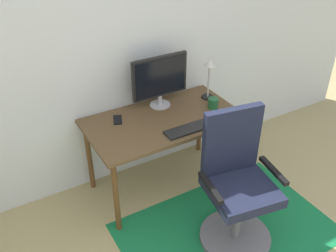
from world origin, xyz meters
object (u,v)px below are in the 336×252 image
at_px(computer_mouse, 218,115).
at_px(cell_phone, 118,120).
at_px(desk_lamp, 209,71).
at_px(coffee_cup, 213,103).
at_px(office_chair, 236,193).
at_px(desk, 163,126).
at_px(monitor, 160,78).
at_px(keyboard, 190,129).

xyz_separation_m(computer_mouse, cell_phone, (-0.74, 0.37, -0.01)).
height_order(computer_mouse, desk_lamp, desk_lamp).
distance_m(cell_phone, desk_lamp, 0.91).
distance_m(coffee_cup, office_chair, 0.85).
relative_size(desk, office_chair, 1.19).
distance_m(monitor, keyboard, 0.52).
distance_m(keyboard, coffee_cup, 0.40).
bearing_deg(desk_lamp, keyboard, -139.12).
distance_m(computer_mouse, desk_lamp, 0.42).
bearing_deg(office_chair, computer_mouse, 77.32).
distance_m(desk, computer_mouse, 0.46).
bearing_deg(monitor, coffee_cup, -35.81).
relative_size(computer_mouse, coffee_cup, 1.11).
bearing_deg(coffee_cup, desk, 172.84).
distance_m(keyboard, office_chair, 0.61).
bearing_deg(office_chair, desk_lamp, 77.71).
xyz_separation_m(desk, computer_mouse, (0.41, -0.20, 0.09)).
xyz_separation_m(keyboard, coffee_cup, (0.36, 0.19, 0.04)).
relative_size(monitor, computer_mouse, 4.88).
bearing_deg(cell_phone, desk_lamp, 18.08).
height_order(cell_phone, desk_lamp, desk_lamp).
distance_m(keyboard, cell_phone, 0.61).
bearing_deg(coffee_cup, cell_phone, 164.18).
bearing_deg(desk, coffee_cup, -7.16).
distance_m(desk, monitor, 0.40).
bearing_deg(coffee_cup, keyboard, -151.98).
height_order(desk, monitor, monitor).
bearing_deg(keyboard, monitor, 92.34).
relative_size(computer_mouse, desk_lamp, 0.28).
bearing_deg(office_chair, monitor, 103.98).
bearing_deg(desk_lamp, desk, -167.25).
relative_size(monitor, office_chair, 0.47).
height_order(desk, keyboard, keyboard).
bearing_deg(monitor, desk, -112.22).
xyz_separation_m(desk, cell_phone, (-0.34, 0.17, 0.08)).
bearing_deg(monitor, keyboard, -87.66).
height_order(keyboard, cell_phone, keyboard).
relative_size(desk, keyboard, 2.98).
bearing_deg(cell_phone, office_chair, -40.93).
height_order(desk, coffee_cup, coffee_cup).
height_order(monitor, desk_lamp, monitor).
bearing_deg(office_chair, desk, 111.34).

